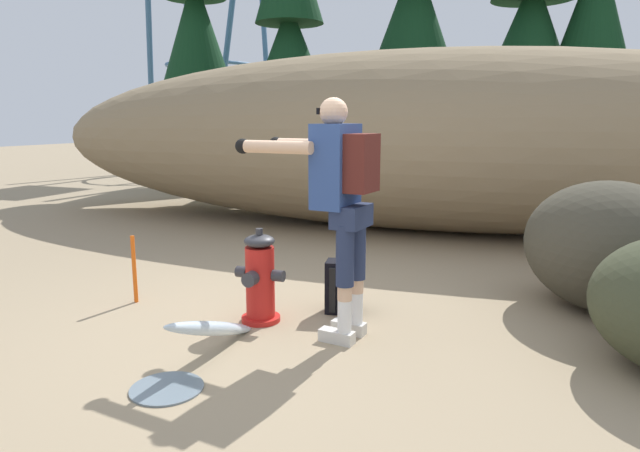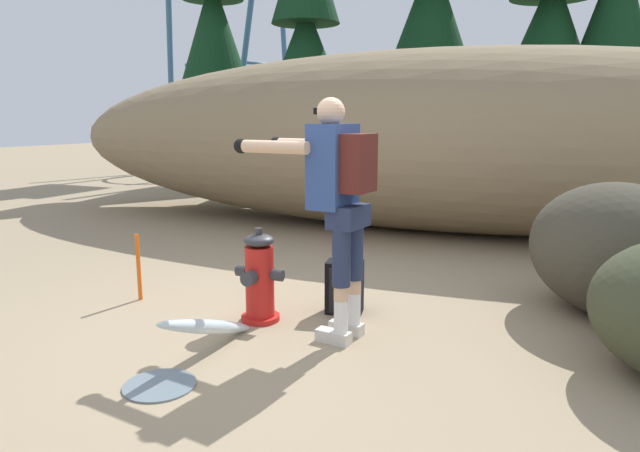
% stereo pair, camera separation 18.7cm
% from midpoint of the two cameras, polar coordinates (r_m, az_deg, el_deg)
% --- Properties ---
extents(ground_plane, '(56.00, 56.00, 0.04)m').
position_cam_midpoint_polar(ground_plane, '(4.38, -4.58, -10.71)').
color(ground_plane, '#998466').
extents(dirt_embankment, '(12.42, 3.20, 2.57)m').
position_cam_midpoint_polar(dirt_embankment, '(8.28, 8.75, 8.66)').
color(dirt_embankment, '#897556').
rests_on(dirt_embankment, ground_plane).
extents(fire_hydrant, '(0.41, 0.36, 0.76)m').
position_cam_midpoint_polar(fire_hydrant, '(4.44, -7.40, -5.46)').
color(fire_hydrant, red).
rests_on(fire_hydrant, ground_plane).
extents(hydrant_water_jet, '(0.44, 1.31, 0.50)m').
position_cam_midpoint_polar(hydrant_water_jet, '(3.87, -12.97, -11.11)').
color(hydrant_water_jet, silver).
rests_on(hydrant_water_jet, ground_plane).
extents(utility_worker, '(1.01, 0.61, 1.74)m').
position_cam_midpoint_polar(utility_worker, '(3.93, 0.52, 3.82)').
color(utility_worker, beige).
rests_on(utility_worker, ground_plane).
extents(spare_backpack, '(0.33, 0.33, 0.47)m').
position_cam_midpoint_polar(spare_backpack, '(4.66, 1.35, -6.28)').
color(spare_backpack, black).
rests_on(spare_backpack, ground_plane).
extents(boulder_large, '(1.88, 1.86, 1.10)m').
position_cam_midpoint_polar(boulder_large, '(5.16, 26.61, -1.93)').
color(boulder_large, '#3F3B2E').
rests_on(boulder_large, ground_plane).
extents(pine_tree_far_left, '(2.19, 2.19, 7.11)m').
position_cam_midpoint_polar(pine_tree_far_left, '(13.74, -13.08, 19.82)').
color(pine_tree_far_left, '#47331E').
rests_on(pine_tree_far_left, ground_plane).
extents(pine_tree_left, '(2.27, 2.27, 5.97)m').
position_cam_midpoint_polar(pine_tree_left, '(12.57, -3.59, 18.23)').
color(pine_tree_left, '#47331E').
rests_on(pine_tree_left, ground_plane).
extents(pine_tree_center, '(2.63, 2.63, 7.42)m').
position_cam_midpoint_polar(pine_tree_center, '(12.81, 9.19, 21.29)').
color(pine_tree_center, '#47331E').
rests_on(pine_tree_center, ground_plane).
extents(pine_tree_right, '(2.62, 2.62, 6.83)m').
position_cam_midpoint_polar(pine_tree_right, '(13.02, 20.48, 18.85)').
color(pine_tree_right, '#47331E').
rests_on(pine_tree_right, ground_plane).
extents(survey_stake, '(0.04, 0.04, 0.60)m').
position_cam_midpoint_polar(survey_stake, '(5.17, -19.52, -4.21)').
color(survey_stake, '#E55914').
rests_on(survey_stake, ground_plane).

